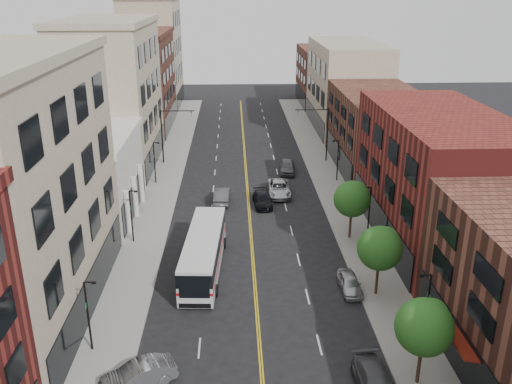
{
  "coord_description": "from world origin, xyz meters",
  "views": [
    {
      "loc": [
        -1.5,
        -21.9,
        22.48
      ],
      "look_at": [
        0.42,
        23.68,
        5.0
      ],
      "focal_mm": 38.0,
      "sensor_mm": 36.0,
      "label": 1
    }
  ],
  "objects": [
    {
      "name": "sidewalk_left",
      "position": [
        -10.0,
        35.0,
        0.07
      ],
      "size": [
        4.0,
        110.0,
        0.15
      ],
      "primitive_type": "cube",
      "color": "gray",
      "rests_on": "ground"
    },
    {
      "name": "sidewalk_right",
      "position": [
        10.0,
        35.0,
        0.07
      ],
      "size": [
        4.0,
        110.0,
        0.15
      ],
      "primitive_type": "cube",
      "color": "gray",
      "rests_on": "ground"
    },
    {
      "name": "bldg_l_tanoffice",
      "position": [
        -17.0,
        13.0,
        9.0
      ],
      "size": [
        10.0,
        22.0,
        18.0
      ],
      "primitive_type": "cube",
      "color": "tan",
      "rests_on": "ground"
    },
    {
      "name": "bldg_l_white",
      "position": [
        -17.0,
        31.0,
        4.0
      ],
      "size": [
        10.0,
        14.0,
        8.0
      ],
      "primitive_type": "cube",
      "color": "silver",
      "rests_on": "ground"
    },
    {
      "name": "bldg_l_far_a",
      "position": [
        -17.0,
        48.0,
        9.0
      ],
      "size": [
        10.0,
        20.0,
        18.0
      ],
      "primitive_type": "cube",
      "color": "tan",
      "rests_on": "ground"
    },
    {
      "name": "bldg_l_far_b",
      "position": [
        -17.0,
        68.0,
        7.5
      ],
      "size": [
        10.0,
        20.0,
        15.0
      ],
      "primitive_type": "cube",
      "color": "#542C21",
      "rests_on": "ground"
    },
    {
      "name": "bldg_l_far_c",
      "position": [
        -17.0,
        86.0,
        10.0
      ],
      "size": [
        10.0,
        16.0,
        20.0
      ],
      "primitive_type": "cube",
      "color": "tan",
      "rests_on": "ground"
    },
    {
      "name": "bldg_r_mid",
      "position": [
        17.0,
        24.0,
        6.0
      ],
      "size": [
        10.0,
        22.0,
        12.0
      ],
      "primitive_type": "cube",
      "color": "maroon",
      "rests_on": "ground"
    },
    {
      "name": "bldg_r_far_a",
      "position": [
        17.0,
        45.0,
        5.0
      ],
      "size": [
        10.0,
        20.0,
        10.0
      ],
      "primitive_type": "cube",
      "color": "#542C21",
      "rests_on": "ground"
    },
    {
      "name": "bldg_r_far_b",
      "position": [
        17.0,
        66.0,
        7.0
      ],
      "size": [
        10.0,
        22.0,
        14.0
      ],
      "primitive_type": "cube",
      "color": "tan",
      "rests_on": "ground"
    },
    {
      "name": "bldg_r_far_c",
      "position": [
        17.0,
        86.0,
        5.5
      ],
      "size": [
        10.0,
        18.0,
        11.0
      ],
      "primitive_type": "cube",
      "color": "#542C21",
      "rests_on": "ground"
    },
    {
      "name": "tree_r_1",
      "position": [
        9.39,
        4.07,
        4.13
      ],
      "size": [
        3.4,
        3.4,
        5.59
      ],
      "color": "black",
      "rests_on": "sidewalk_right"
    },
    {
      "name": "tree_r_2",
      "position": [
        9.39,
        14.07,
        4.13
      ],
      "size": [
        3.4,
        3.4,
        5.59
      ],
      "color": "black",
      "rests_on": "sidewalk_right"
    },
    {
      "name": "tree_r_3",
      "position": [
        9.39,
        24.07,
        4.13
      ],
      "size": [
        3.4,
        3.4,
        5.59
      ],
      "color": "black",
      "rests_on": "sidewalk_right"
    },
    {
      "name": "lamp_l_1",
      "position": [
        -10.95,
        8.0,
        2.97
      ],
      "size": [
        0.81,
        0.55,
        5.05
      ],
      "color": "black",
      "rests_on": "sidewalk_left"
    },
    {
      "name": "lamp_l_2",
      "position": [
        -10.95,
        24.0,
        2.97
      ],
      "size": [
        0.81,
        0.55,
        5.05
      ],
      "color": "black",
      "rests_on": "sidewalk_left"
    },
    {
      "name": "lamp_l_3",
      "position": [
        -10.95,
        40.0,
        2.97
      ],
      "size": [
        0.81,
        0.55,
        5.05
      ],
      "color": "black",
      "rests_on": "sidewalk_left"
    },
    {
      "name": "lamp_r_1",
      "position": [
        10.95,
        8.0,
        2.97
      ],
      "size": [
        0.81,
        0.55,
        5.05
      ],
      "color": "black",
      "rests_on": "sidewalk_right"
    },
    {
      "name": "lamp_r_2",
      "position": [
        10.95,
        24.0,
        2.97
      ],
      "size": [
        0.81,
        0.55,
        5.05
      ],
      "color": "black",
      "rests_on": "sidewalk_right"
    },
    {
      "name": "lamp_r_3",
      "position": [
        10.95,
        40.0,
        2.97
      ],
      "size": [
        0.81,
        0.55,
        5.05
      ],
      "color": "black",
      "rests_on": "sidewalk_right"
    },
    {
      "name": "signal_mast_left",
      "position": [
        -10.27,
        48.0,
        4.65
      ],
      "size": [
        4.49,
        0.18,
        7.2
      ],
      "color": "black",
      "rests_on": "sidewalk_left"
    },
    {
      "name": "signal_mast_right",
      "position": [
        10.27,
        48.0,
        4.65
      ],
      "size": [
        4.49,
        0.18,
        7.2
      ],
      "color": "black",
      "rests_on": "sidewalk_right"
    },
    {
      "name": "city_bus",
      "position": [
        -4.16,
        18.52,
        1.85
      ],
      "size": [
        3.57,
        12.54,
        3.19
      ],
      "rotation": [
        0.0,
        0.0,
        -0.06
      ],
      "color": "silver",
      "rests_on": "ground"
    },
    {
      "name": "car_angle_b",
      "position": [
        -7.4,
        4.58,
        0.74
      ],
      "size": [
        4.76,
        3.39,
        1.49
      ],
      "primitive_type": "imported",
      "rotation": [
        0.0,
        0.0,
        -1.12
      ],
      "color": "#95989C",
      "rests_on": "ground"
    },
    {
      "name": "car_parked_mid",
      "position": [
        6.59,
        3.27,
        0.72
      ],
      "size": [
        2.39,
        5.13,
        1.45
      ],
      "primitive_type": "imported",
      "rotation": [
        0.0,
        0.0,
        0.07
      ],
      "color": "#46464A",
      "rests_on": "ground"
    },
    {
      "name": "car_parked_far",
      "position": [
        7.4,
        14.74,
        0.66
      ],
      "size": [
        1.65,
        3.9,
        1.32
      ],
      "primitive_type": "imported",
      "rotation": [
        0.0,
        0.0,
        0.02
      ],
      "color": "silver",
      "rests_on": "ground"
    },
    {
      "name": "car_lane_behind",
      "position": [
        -2.91,
        33.69,
        0.78
      ],
      "size": [
        1.87,
        4.82,
        1.56
      ],
      "primitive_type": "imported",
      "rotation": [
        0.0,
        0.0,
        3.1
      ],
      "color": "#424145",
      "rests_on": "ground"
    },
    {
      "name": "car_lane_a",
      "position": [
        1.5,
        32.6,
        0.67
      ],
      "size": [
        2.24,
        4.74,
        1.34
      ],
      "primitive_type": "imported",
      "rotation": [
        0.0,
        0.0,
        0.08
      ],
      "color": "black",
      "rests_on": "ground"
    },
    {
      "name": "car_lane_b",
      "position": [
        3.58,
        35.76,
        0.78
      ],
      "size": [
        2.64,
        5.62,
        1.55
      ],
      "primitive_type": "imported",
      "rotation": [
        0.0,
        0.0,
        -0.01
      ],
      "color": "#B2B6BB",
      "rests_on": "ground"
    },
    {
      "name": "car_lane_c",
      "position": [
        5.26,
        43.44,
        0.81
      ],
      "size": [
        2.39,
        4.95,
        1.63
      ],
      "primitive_type": "imported",
      "rotation": [
        0.0,
        0.0,
        -0.1
      ],
      "color": "#4E4E53",
      "rests_on": "ground"
    }
  ]
}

